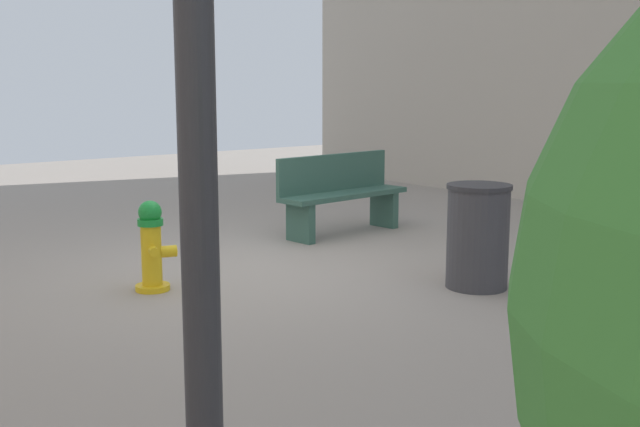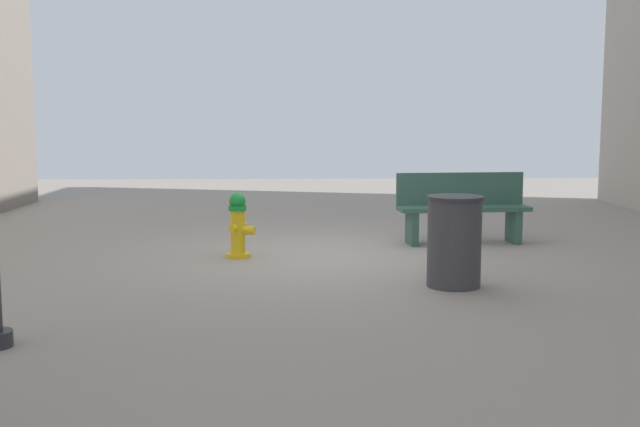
% 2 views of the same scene
% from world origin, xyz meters
% --- Properties ---
extents(ground_plane, '(23.40, 23.40, 0.00)m').
position_xyz_m(ground_plane, '(0.00, 0.00, 0.00)').
color(ground_plane, gray).
extents(fire_hydrant, '(0.37, 0.40, 0.80)m').
position_xyz_m(fire_hydrant, '(1.16, 0.07, 0.40)').
color(fire_hydrant, gold).
rests_on(fire_hydrant, ground_plane).
extents(bench_near, '(1.80, 0.60, 0.95)m').
position_xyz_m(bench_near, '(-1.78, -0.93, 0.50)').
color(bench_near, '#33594C').
rests_on(bench_near, ground_plane).
extents(trash_bin, '(0.57, 0.57, 0.92)m').
position_xyz_m(trash_bin, '(-1.15, 1.75, 0.46)').
color(trash_bin, '#38383D').
rests_on(trash_bin, ground_plane).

